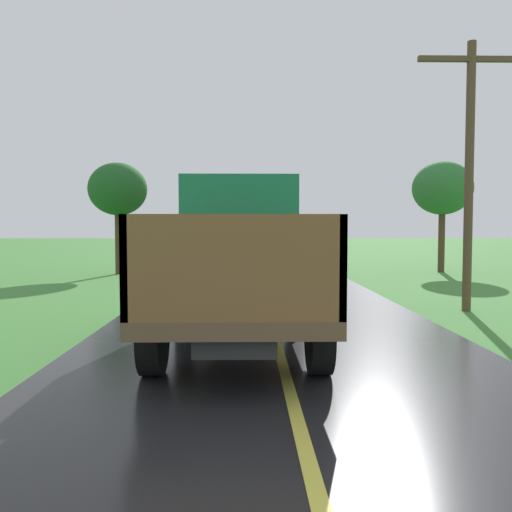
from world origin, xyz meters
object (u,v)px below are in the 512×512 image
banana_truck_far (242,240)px  utility_pole_roadside (469,163)px  roadside_tree_near_left (118,190)px  banana_truck_near (239,256)px  roadside_tree_far_left (442,189)px

banana_truck_far → utility_pole_roadside: utility_pole_roadside is taller
utility_pole_roadside → roadside_tree_near_left: 14.49m
banana_truck_far → roadside_tree_near_left: bearing=162.1°
banana_truck_near → utility_pole_roadside: size_ratio=0.94×
banana_truck_near → roadside_tree_near_left: roadside_tree_near_left is taller
banana_truck_far → roadside_tree_far_left: bearing=15.0°
roadside_tree_near_left → roadside_tree_far_left: size_ratio=0.96×
banana_truck_far → roadside_tree_near_left: size_ratio=1.25×
banana_truck_far → roadside_tree_near_left: roadside_tree_near_left is taller
banana_truck_far → utility_pole_roadside: 10.07m
banana_truck_far → roadside_tree_near_left: (-5.17, 1.67, 2.03)m
utility_pole_roadside → roadside_tree_near_left: (-10.48, 10.00, 0.09)m
banana_truck_far → utility_pole_roadside: bearing=-57.5°
banana_truck_near → roadside_tree_far_left: 16.37m
utility_pole_roadside → banana_truck_near: bearing=-149.8°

